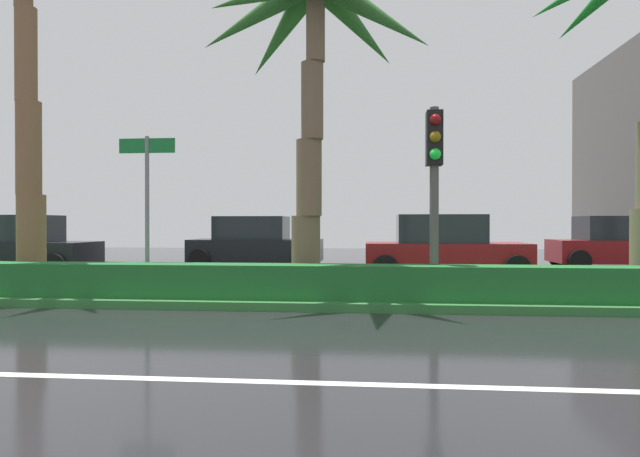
# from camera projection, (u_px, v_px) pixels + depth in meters

# --- Properties ---
(ground_plane) EXTENTS (90.00, 42.00, 0.10)m
(ground_plane) POSITION_uv_depth(u_px,v_px,m) (196.00, 291.00, 12.34)
(ground_plane) COLOR black
(median_strip) EXTENTS (85.50, 4.00, 0.15)m
(median_strip) POSITION_uv_depth(u_px,v_px,m) (181.00, 291.00, 11.34)
(median_strip) COLOR #2D6B33
(median_strip) RESTS_ON ground_plane
(median_hedge) EXTENTS (76.50, 0.70, 0.60)m
(median_hedge) POSITION_uv_depth(u_px,v_px,m) (154.00, 280.00, 9.94)
(median_hedge) COLOR #1E6028
(median_hedge) RESTS_ON median_strip
(palm_tree_centre) EXTENTS (4.73, 4.95, 6.46)m
(palm_tree_centre) POSITION_uv_depth(u_px,v_px,m) (313.00, 32.00, 10.52)
(palm_tree_centre) COLOR brown
(palm_tree_centre) RESTS_ON median_strip
(traffic_signal_median_right) EXTENTS (0.28, 0.43, 3.38)m
(traffic_signal_median_right) POSITION_uv_depth(u_px,v_px,m) (434.00, 167.00, 9.68)
(traffic_signal_median_right) COLOR #4C4C47
(traffic_signal_median_right) RESTS_ON median_strip
(street_name_sign) EXTENTS (1.10, 0.08, 3.00)m
(street_name_sign) POSITION_uv_depth(u_px,v_px,m) (147.00, 192.00, 10.51)
(street_name_sign) COLOR slate
(street_name_sign) RESTS_ON median_strip
(car_in_traffic_leading) EXTENTS (4.30, 2.02, 1.72)m
(car_in_traffic_leading) POSITION_uv_depth(u_px,v_px,m) (16.00, 246.00, 15.66)
(car_in_traffic_leading) COLOR black
(car_in_traffic_leading) RESTS_ON ground_plane
(car_in_traffic_second) EXTENTS (4.30, 2.02, 1.72)m
(car_in_traffic_second) POSITION_uv_depth(u_px,v_px,m) (255.00, 243.00, 18.17)
(car_in_traffic_second) COLOR black
(car_in_traffic_second) RESTS_ON ground_plane
(car_in_traffic_third) EXTENTS (4.30, 2.02, 1.72)m
(car_in_traffic_third) POSITION_uv_depth(u_px,v_px,m) (444.00, 248.00, 14.84)
(car_in_traffic_third) COLOR maroon
(car_in_traffic_third) RESTS_ON ground_plane
(car_in_traffic_fourth) EXTENTS (4.30, 2.02, 1.72)m
(car_in_traffic_fourth) POSITION_uv_depth(u_px,v_px,m) (621.00, 244.00, 17.45)
(car_in_traffic_fourth) COLOR maroon
(car_in_traffic_fourth) RESTS_ON ground_plane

